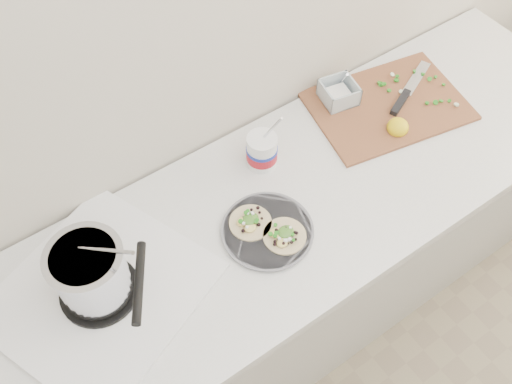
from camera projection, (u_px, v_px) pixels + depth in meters
counter at (265, 279)px, 2.04m from camera, size 2.44×0.66×0.90m
stove at (94, 280)px, 1.45m from camera, size 0.66×0.63×0.25m
taco_plate at (267, 229)px, 1.62m from camera, size 0.27×0.27×0.04m
tub at (263, 149)px, 1.73m from camera, size 0.10×0.10×0.22m
cutboard at (384, 101)px, 1.91m from camera, size 0.56×0.44×0.08m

